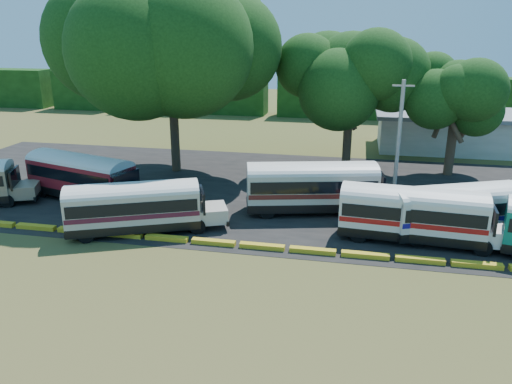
% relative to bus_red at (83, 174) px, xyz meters
% --- Properties ---
extents(ground, '(160.00, 160.00, 0.00)m').
position_rel_bus_red_xyz_m(ground, '(13.40, -7.00, -2.01)').
color(ground, '#3E4E1A').
rests_on(ground, ground).
extents(asphalt_strip, '(64.00, 24.00, 0.02)m').
position_rel_bus_red_xyz_m(asphalt_strip, '(14.40, 5.00, -2.00)').
color(asphalt_strip, black).
rests_on(asphalt_strip, ground).
extents(curb, '(53.70, 0.45, 0.30)m').
position_rel_bus_red_xyz_m(curb, '(13.40, -6.00, -1.86)').
color(curb, '#BE9816').
rests_on(curb, ground).
extents(terminal_building, '(19.00, 9.00, 4.00)m').
position_rel_bus_red_xyz_m(terminal_building, '(31.40, 23.00, 0.02)').
color(terminal_building, beige).
rests_on(terminal_building, ground).
extents(treeline_backdrop, '(130.00, 4.00, 6.00)m').
position_rel_bus_red_xyz_m(treeline_backdrop, '(13.40, 41.00, 0.99)').
color(treeline_backdrop, black).
rests_on(treeline_backdrop, ground).
extents(bus_red, '(10.99, 5.59, 3.51)m').
position_rel_bus_red_xyz_m(bus_red, '(0.00, 0.00, 0.00)').
color(bus_red, black).
rests_on(bus_red, ground).
extents(bus_cream_west, '(10.21, 6.24, 3.31)m').
position_rel_bus_red_xyz_m(bus_cream_west, '(6.65, -5.07, -0.15)').
color(bus_cream_west, black).
rests_on(bus_cream_west, ground).
extents(bus_cream_east, '(11.37, 5.28, 3.63)m').
position_rel_bus_red_xyz_m(bus_cream_east, '(17.34, 0.85, 0.04)').
color(bus_cream_east, black).
rests_on(bus_cream_east, ground).
extents(bus_white_red, '(10.57, 3.33, 3.42)m').
position_rel_bus_red_xyz_m(bus_white_red, '(23.78, -3.03, -0.08)').
color(bus_white_red, black).
rests_on(bus_white_red, ground).
extents(bus_white_blue, '(10.34, 6.29, 3.35)m').
position_rel_bus_red_xyz_m(bus_white_blue, '(26.43, -1.63, -0.12)').
color(bus_white_blue, black).
rests_on(bus_white_blue, ground).
extents(tree_west, '(14.16, 14.16, 17.45)m').
position_rel_bus_red_xyz_m(tree_west, '(3.96, 9.18, 10.21)').
color(tree_west, '#392D1C').
rests_on(tree_west, ground).
extents(tree_center, '(9.99, 9.99, 12.25)m').
position_rel_bus_red_xyz_m(tree_center, '(19.16, 13.76, 6.54)').
color(tree_center, '#392D1C').
rests_on(tree_center, ground).
extents(tree_east, '(7.00, 7.00, 9.98)m').
position_rel_bus_red_xyz_m(tree_east, '(28.17, 12.75, 5.32)').
color(tree_east, '#392D1C').
rests_on(tree_east, ground).
extents(utility_pole, '(1.60, 0.30, 8.89)m').
position_rel_bus_red_xyz_m(utility_pole, '(23.14, 5.95, 2.54)').
color(utility_pole, gray).
rests_on(utility_pole, ground).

